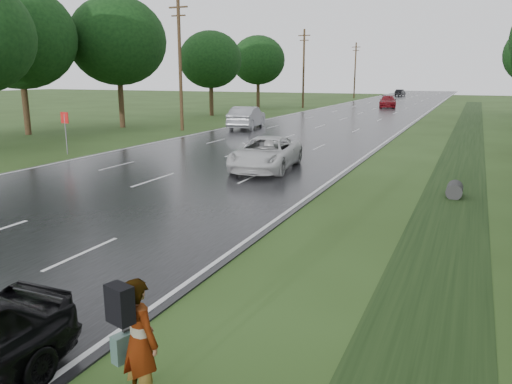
{
  "coord_description": "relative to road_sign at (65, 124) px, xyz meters",
  "views": [
    {
      "loc": [
        11.96,
        -8.78,
        4.27
      ],
      "look_at": [
        6.9,
        2.77,
        1.3
      ],
      "focal_mm": 35.0,
      "sensor_mm": 36.0,
      "label": 1
    }
  ],
  "objects": [
    {
      "name": "utility_pole_far",
      "position": [
        -0.7,
        43.0,
        3.55
      ],
      "size": [
        1.6,
        0.26,
        10.0
      ],
      "color": "#3C2918",
      "rests_on": "ground"
    },
    {
      "name": "center_line",
      "position": [
        8.5,
        33.0,
        -1.6
      ],
      "size": [
        0.12,
        180.0,
        0.01
      ],
      "primitive_type": "cube",
      "color": "silver",
      "rests_on": "road"
    },
    {
      "name": "edge_stripe_east",
      "position": [
        15.25,
        33.0,
        -1.6
      ],
      "size": [
        0.12,
        180.0,
        0.01
      ],
      "primitive_type": "cube",
      "color": "silver",
      "rests_on": "road"
    },
    {
      "name": "tree_west_d",
      "position": [
        -5.7,
        27.0,
        4.18
      ],
      "size": [
        6.6,
        6.6,
        8.8
      ],
      "color": "#3C2918",
      "rests_on": "ground"
    },
    {
      "name": "far_car_dark",
      "position": [
        5.79,
        86.44,
        -0.94
      ],
      "size": [
        1.72,
        4.11,
        1.32
      ],
      "primitive_type": "imported",
      "rotation": [
        0.0,
        0.0,
        3.06
      ],
      "color": "black",
      "rests_on": "road"
    },
    {
      "name": "pedestrian",
      "position": [
        16.68,
        -16.01,
        -0.73
      ],
      "size": [
        0.85,
        0.85,
        1.76
      ],
      "rotation": [
        0.0,
        0.0,
        2.86
      ],
      "color": "#A5998C",
      "rests_on": "ground"
    },
    {
      "name": "utility_pole_distant",
      "position": [
        -0.7,
        73.0,
        3.55
      ],
      "size": [
        1.6,
        0.26,
        10.0
      ],
      "color": "#3C2918",
      "rests_on": "ground"
    },
    {
      "name": "utility_pole_mid",
      "position": [
        -0.7,
        13.0,
        3.55
      ],
      "size": [
        1.6,
        0.26,
        10.0
      ],
      "color": "#3C2918",
      "rests_on": "ground"
    },
    {
      "name": "drainage_ditch",
      "position": [
        20.0,
        6.71,
        -1.61
      ],
      "size": [
        2.2,
        120.0,
        0.56
      ],
      "color": "black",
      "rests_on": "ground"
    },
    {
      "name": "silver_sedan",
      "position": [
        3.51,
        16.07,
        -0.72
      ],
      "size": [
        2.7,
        5.59,
        1.77
      ],
      "primitive_type": "imported",
      "rotation": [
        0.0,
        0.0,
        3.3
      ],
      "color": "gray",
      "rests_on": "road"
    },
    {
      "name": "road",
      "position": [
        8.5,
        33.0,
        -1.62
      ],
      "size": [
        14.0,
        180.0,
        0.04
      ],
      "primitive_type": "cube",
      "color": "black",
      "rests_on": "ground"
    },
    {
      "name": "tree_west_c",
      "position": [
        -6.5,
        13.0,
        5.27
      ],
      "size": [
        7.8,
        7.8,
        10.43
      ],
      "color": "#3C2918",
      "rests_on": "ground"
    },
    {
      "name": "tree_west_f",
      "position": [
        -6.3,
        41.0,
        4.49
      ],
      "size": [
        7.0,
        7.0,
        9.29
      ],
      "color": "#3C2918",
      "rests_on": "ground"
    },
    {
      "name": "edge_stripe_west",
      "position": [
        1.75,
        33.0,
        -1.6
      ],
      "size": [
        0.12,
        180.0,
        0.01
      ],
      "primitive_type": "cube",
      "color": "silver",
      "rests_on": "road"
    },
    {
      "name": "far_car_red",
      "position": [
        9.5,
        48.05,
        -0.84
      ],
      "size": [
        2.95,
        5.54,
        1.53
      ],
      "primitive_type": "imported",
      "rotation": [
        0.0,
        0.0,
        0.16
      ],
      "color": "maroon",
      "rests_on": "road"
    },
    {
      "name": "white_pickup",
      "position": [
        11.82,
        0.07,
        -0.87
      ],
      "size": [
        2.98,
        5.5,
        1.46
      ],
      "primitive_type": "imported",
      "rotation": [
        0.0,
        0.0,
        0.11
      ],
      "color": "silver",
      "rests_on": "road"
    },
    {
      "name": "tree_west_e",
      "position": [
        -9.5,
        6.0,
        5.19
      ],
      "size": [
        8.0,
        8.0,
        10.44
      ],
      "color": "#3C2918",
      "rests_on": "ground"
    },
    {
      "name": "road_sign",
      "position": [
        0.0,
        0.0,
        0.0
      ],
      "size": [
        0.5,
        0.06,
        2.3
      ],
      "color": "slate",
      "rests_on": "ground"
    }
  ]
}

